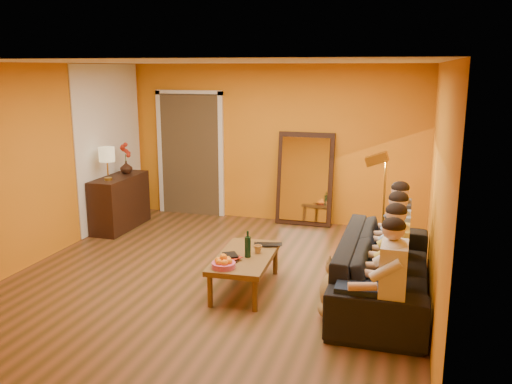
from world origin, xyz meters
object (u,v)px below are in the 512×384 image
(mirror_frame, at_px, (305,179))
(person_mid_right, at_px, (398,245))
(sofa, at_px, (384,268))
(dog, at_px, (336,288))
(coffee_table, at_px, (245,272))
(person_mid_left, at_px, (395,262))
(sideboard, at_px, (120,202))
(floor_lamp, at_px, (384,209))
(tumbler, at_px, (258,249))
(person_far_left, at_px, (393,282))
(wine_bottle, at_px, (248,244))
(person_far_right, at_px, (399,231))
(table_lamp, at_px, (107,164))
(laptop, at_px, (268,246))
(vase, at_px, (126,167))

(mirror_frame, bearing_deg, person_mid_right, -58.52)
(sofa, xyz_separation_m, dog, (-0.44, -0.61, -0.04))
(coffee_table, xyz_separation_m, person_mid_right, (1.69, 0.29, 0.40))
(coffee_table, xyz_separation_m, dog, (1.12, -0.42, 0.11))
(person_mid_left, bearing_deg, mirror_frame, 116.78)
(sideboard, relative_size, coffee_table, 0.97)
(floor_lamp, distance_m, tumbler, 1.91)
(coffee_table, height_order, person_far_left, person_far_left)
(floor_lamp, relative_size, person_mid_right, 1.18)
(dog, height_order, person_mid_right, person_mid_right)
(sideboard, height_order, wine_bottle, sideboard)
(mirror_frame, xyz_separation_m, person_far_right, (1.58, -2.03, -0.15))
(table_lamp, height_order, sofa, table_lamp)
(person_far_left, bearing_deg, wine_bottle, 155.24)
(table_lamp, distance_m, wine_bottle, 3.18)
(laptop, bearing_deg, person_far_left, -51.38)
(person_far_left, relative_size, wine_bottle, 3.94)
(floor_lamp, height_order, laptop, floor_lamp)
(tumbler, relative_size, laptop, 0.29)
(sideboard, relative_size, floor_lamp, 0.82)
(person_mid_left, xyz_separation_m, laptop, (-1.51, 0.61, -0.18))
(person_mid_left, bearing_deg, floor_lamp, 97.63)
(tumbler, bearing_deg, sofa, 2.88)
(person_far_left, bearing_deg, person_mid_right, 90.00)
(laptop, bearing_deg, person_mid_right, -16.13)
(mirror_frame, distance_m, person_mid_right, 3.03)
(table_lamp, xyz_separation_m, person_far_left, (4.37, -2.30, -0.49))
(coffee_table, bearing_deg, laptop, 59.58)
(person_mid_left, bearing_deg, vase, 152.24)
(coffee_table, bearing_deg, table_lamp, 147.65)
(mirror_frame, bearing_deg, vase, -163.43)
(mirror_frame, relative_size, sideboard, 1.29)
(mirror_frame, relative_size, person_mid_right, 1.25)
(table_lamp, relative_size, laptop, 1.49)
(table_lamp, distance_m, tumbler, 3.18)
(coffee_table, xyz_separation_m, person_mid_left, (1.69, -0.26, 0.40))
(laptop, bearing_deg, person_far_right, 4.08)
(dog, height_order, laptop, dog)
(tumbler, bearing_deg, person_far_right, 24.68)
(sofa, bearing_deg, vase, 66.42)
(person_mid_right, height_order, tumbler, person_mid_right)
(sofa, distance_m, vase, 4.66)
(mirror_frame, bearing_deg, person_mid_left, -63.22)
(sofa, distance_m, floor_lamp, 1.31)
(person_mid_right, distance_m, tumbler, 1.59)
(floor_lamp, height_order, tumbler, floor_lamp)
(person_mid_right, bearing_deg, vase, 158.17)
(person_far_left, relative_size, tumbler, 12.49)
(sideboard, bearing_deg, floor_lamp, -4.79)
(sideboard, relative_size, tumbler, 12.08)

